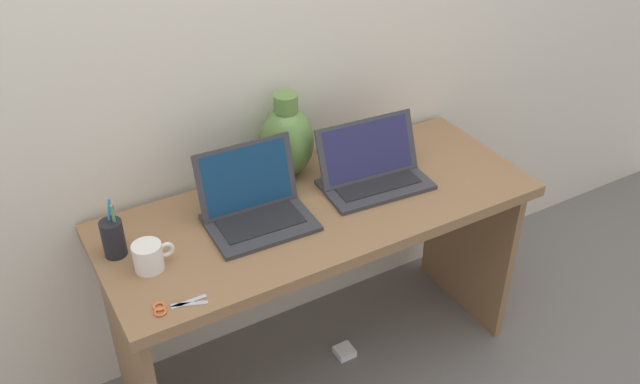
{
  "coord_description": "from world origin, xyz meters",
  "views": [
    {
      "loc": [
        -0.91,
        -1.59,
        2.04
      ],
      "look_at": [
        0.0,
        0.0,
        0.79
      ],
      "focal_mm": 38.86,
      "sensor_mm": 36.0,
      "label": 1
    }
  ],
  "objects_px": {
    "green_vase": "(287,140)",
    "scissors": "(170,307)",
    "laptop_left": "(254,202)",
    "power_brick": "(344,351)",
    "laptop_right": "(372,168)",
    "coffee_mug": "(149,256)",
    "pen_cup": "(113,238)"
  },
  "relations": [
    {
      "from": "laptop_right",
      "to": "pen_cup",
      "type": "bearing_deg",
      "value": 176.59
    },
    {
      "from": "laptop_right",
      "to": "coffee_mug",
      "type": "distance_m",
      "value": 0.8
    },
    {
      "from": "laptop_right",
      "to": "power_brick",
      "type": "xyz_separation_m",
      "value": [
        -0.12,
        -0.05,
        -0.78
      ]
    },
    {
      "from": "laptop_left",
      "to": "power_brick",
      "type": "height_order",
      "value": "laptop_left"
    },
    {
      "from": "scissors",
      "to": "power_brick",
      "type": "xyz_separation_m",
      "value": [
        0.68,
        0.2,
        -0.72
      ]
    },
    {
      "from": "power_brick",
      "to": "scissors",
      "type": "bearing_deg",
      "value": -164.05
    },
    {
      "from": "coffee_mug",
      "to": "scissors",
      "type": "height_order",
      "value": "coffee_mug"
    },
    {
      "from": "green_vase",
      "to": "laptop_right",
      "type": "bearing_deg",
      "value": -41.93
    },
    {
      "from": "laptop_left",
      "to": "laptop_right",
      "type": "distance_m",
      "value": 0.43
    },
    {
      "from": "laptop_left",
      "to": "power_brick",
      "type": "relative_size",
      "value": 4.71
    },
    {
      "from": "laptop_left",
      "to": "green_vase",
      "type": "distance_m",
      "value": 0.29
    },
    {
      "from": "green_vase",
      "to": "scissors",
      "type": "height_order",
      "value": "green_vase"
    },
    {
      "from": "scissors",
      "to": "green_vase",
      "type": "bearing_deg",
      "value": 36.94
    },
    {
      "from": "coffee_mug",
      "to": "laptop_right",
      "type": "bearing_deg",
      "value": 4.25
    },
    {
      "from": "scissors",
      "to": "coffee_mug",
      "type": "bearing_deg",
      "value": 87.78
    },
    {
      "from": "scissors",
      "to": "pen_cup",
      "type": "bearing_deg",
      "value": 101.5
    },
    {
      "from": "laptop_right",
      "to": "power_brick",
      "type": "distance_m",
      "value": 0.79
    },
    {
      "from": "green_vase",
      "to": "coffee_mug",
      "type": "xyz_separation_m",
      "value": [
        -0.58,
        -0.26,
        -0.09
      ]
    },
    {
      "from": "coffee_mug",
      "to": "pen_cup",
      "type": "bearing_deg",
      "value": 121.34
    },
    {
      "from": "laptop_right",
      "to": "laptop_left",
      "type": "bearing_deg",
      "value": 178.5
    },
    {
      "from": "laptop_right",
      "to": "pen_cup",
      "type": "height_order",
      "value": "laptop_right"
    },
    {
      "from": "laptop_right",
      "to": "green_vase",
      "type": "relative_size",
      "value": 1.25
    },
    {
      "from": "green_vase",
      "to": "power_brick",
      "type": "bearing_deg",
      "value": -68.18
    },
    {
      "from": "laptop_right",
      "to": "power_brick",
      "type": "bearing_deg",
      "value": -157.77
    },
    {
      "from": "green_vase",
      "to": "scissors",
      "type": "xyz_separation_m",
      "value": [
        -0.59,
        -0.44,
        -0.13
      ]
    },
    {
      "from": "laptop_left",
      "to": "laptop_right",
      "type": "xyz_separation_m",
      "value": [
        0.43,
        -0.01,
        -0.0
      ]
    },
    {
      "from": "pen_cup",
      "to": "laptop_left",
      "type": "bearing_deg",
      "value": -5.31
    },
    {
      "from": "green_vase",
      "to": "scissors",
      "type": "relative_size",
      "value": 2.03
    },
    {
      "from": "pen_cup",
      "to": "power_brick",
      "type": "bearing_deg",
      "value": -7.69
    },
    {
      "from": "pen_cup",
      "to": "power_brick",
      "type": "xyz_separation_m",
      "value": [
        0.74,
        -0.1,
        -0.78
      ]
    },
    {
      "from": "green_vase",
      "to": "laptop_left",
      "type": "bearing_deg",
      "value": -139.26
    },
    {
      "from": "scissors",
      "to": "laptop_left",
      "type": "bearing_deg",
      "value": 34.57
    }
  ]
}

